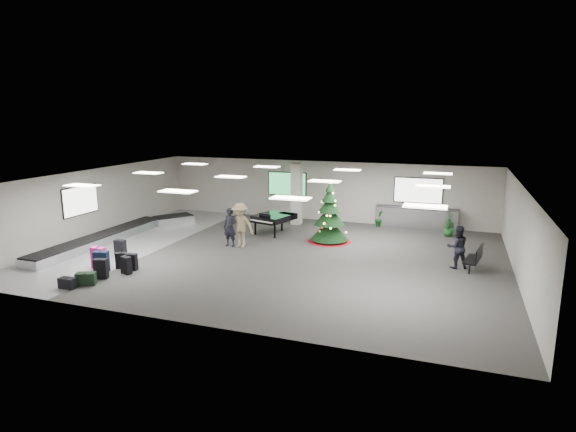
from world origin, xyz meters
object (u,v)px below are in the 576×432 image
(traveler_a, at_px, (230,227))
(traveler_bench, at_px, (457,247))
(bench, at_px, (476,257))
(grand_piano, at_px, (273,218))
(potted_plant_right, at_px, (449,227))
(potted_plant_left, at_px, (379,219))
(pink_suitcase, at_px, (99,258))
(traveler_b, at_px, (240,225))
(christmas_tree, at_px, (329,220))
(service_counter, at_px, (416,218))
(baggage_carousel, at_px, (117,235))

(traveler_a, distance_m, traveler_bench, 9.35)
(traveler_a, height_order, traveler_bench, traveler_a)
(bench, height_order, traveler_a, traveler_a)
(grand_piano, relative_size, potted_plant_right, 2.52)
(traveler_a, bearing_deg, grand_piano, 75.73)
(potted_plant_left, distance_m, potted_plant_right, 3.49)
(pink_suitcase, xyz_separation_m, traveler_b, (3.76, 4.44, 0.56))
(traveler_b, xyz_separation_m, potted_plant_right, (8.48, 5.00, -0.53))
(christmas_tree, relative_size, traveler_b, 1.47)
(christmas_tree, bearing_deg, potted_plant_right, 29.05)
(service_counter, bearing_deg, traveler_b, -138.59)
(pink_suitcase, bearing_deg, traveler_a, 55.58)
(potted_plant_right, bearing_deg, traveler_b, -149.48)
(traveler_bench, relative_size, potted_plant_right, 1.83)
(service_counter, bearing_deg, potted_plant_left, -172.39)
(baggage_carousel, height_order, traveler_a, traveler_a)
(baggage_carousel, distance_m, traveler_a, 5.55)
(service_counter, height_order, potted_plant_right, service_counter)
(traveler_a, height_order, traveler_b, traveler_b)
(baggage_carousel, xyz_separation_m, bench, (15.48, 0.68, 0.30))
(christmas_tree, distance_m, traveler_a, 4.46)
(traveler_b, distance_m, potted_plant_right, 9.86)
(traveler_a, xyz_separation_m, potted_plant_right, (8.96, 5.03, -0.40))
(baggage_carousel, height_order, service_counter, service_counter)
(bench, distance_m, traveler_b, 9.54)
(christmas_tree, height_order, traveler_b, christmas_tree)
(christmas_tree, height_order, grand_piano, christmas_tree)
(pink_suitcase, distance_m, potted_plant_left, 13.56)
(christmas_tree, bearing_deg, traveler_bench, -21.24)
(bench, bearing_deg, traveler_b, -169.23)
(traveler_bench, bearing_deg, traveler_a, -19.11)
(grand_piano, relative_size, traveler_b, 1.15)
(bench, xyz_separation_m, potted_plant_left, (-4.44, 5.81, -0.08))
(pink_suitcase, xyz_separation_m, traveler_a, (3.28, 4.41, 0.44))
(service_counter, height_order, grand_piano, grand_piano)
(traveler_a, distance_m, traveler_b, 0.50)
(traveler_a, bearing_deg, christmas_tree, 34.60)
(pink_suitcase, height_order, traveler_b, traveler_b)
(bench, distance_m, potted_plant_right, 5.09)
(traveler_b, relative_size, potted_plant_right, 2.18)
(traveler_bench, bearing_deg, christmas_tree, -40.84)
(bench, xyz_separation_m, traveler_bench, (-0.66, 0.02, 0.30))
(bench, relative_size, traveler_a, 0.88)
(baggage_carousel, bearing_deg, grand_piano, 27.47)
(traveler_bench, bearing_deg, traveler_b, -19.29)
(baggage_carousel, bearing_deg, service_counter, 27.67)
(christmas_tree, distance_m, potted_plant_right, 5.84)
(grand_piano, xyz_separation_m, traveler_b, (-0.46, -2.68, 0.19))
(grand_piano, height_order, traveler_a, traveler_a)
(pink_suitcase, distance_m, traveler_bench, 13.42)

